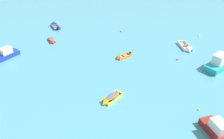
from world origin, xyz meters
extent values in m
cube|color=navy|center=(-18.55, 21.96, 0.36)|extent=(3.52, 5.15, 0.73)
cube|color=white|center=(-18.36, 22.41, 1.22)|extent=(1.85, 2.10, 0.99)
cube|color=black|center=(-18.67, 21.69, 1.42)|extent=(1.15, 0.60, 0.44)
cube|color=teal|center=(16.37, 27.09, 0.47)|extent=(5.48, 6.28, 0.94)
cube|color=white|center=(15.99, 26.59, 1.68)|extent=(2.58, 2.72, 1.48)
cube|color=black|center=(16.60, 27.39, 1.98)|extent=(1.26, 1.02, 0.65)
cube|color=gray|center=(1.06, 26.75, 0.05)|extent=(2.29, 2.48, 0.09)
cube|color=orange|center=(1.43, 26.44, 0.18)|extent=(1.72, 2.02, 0.37)
cube|color=orange|center=(0.69, 27.06, 0.18)|extent=(1.72, 2.02, 0.37)
cube|color=orange|center=(1.89, 27.74, 0.18)|extent=(0.78, 0.68, 0.37)
cone|color=orange|center=(0.19, 25.71, 0.20)|extent=(1.09, 1.05, 0.92)
cube|color=#937047|center=(1.15, 26.85, 0.26)|extent=(0.83, 0.76, 0.03)
cube|color=black|center=(1.96, 27.82, 0.31)|extent=(0.34, 0.34, 0.52)
cube|color=maroon|center=(13.84, 11.88, 0.38)|extent=(3.95, 5.21, 0.75)
cube|color=white|center=(13.59, 12.32, 1.28)|extent=(1.95, 2.18, 1.06)
cube|color=gray|center=(11.36, 33.02, 0.06)|extent=(2.45, 3.76, 0.12)
cube|color=white|center=(12.02, 33.27, 0.24)|extent=(1.34, 3.49, 0.49)
cube|color=white|center=(10.69, 32.78, 0.24)|extent=(1.34, 3.49, 0.49)
cube|color=white|center=(10.73, 34.75, 0.24)|extent=(1.35, 0.61, 0.49)
cone|color=white|center=(12.01, 31.22, 0.27)|extent=(1.56, 1.25, 1.35)
cube|color=#937047|center=(11.29, 33.20, 0.34)|extent=(1.32, 0.79, 0.03)
cube|color=#99754C|center=(-13.90, 29.92, 0.04)|extent=(2.14, 2.30, 0.07)
cube|color=red|center=(-13.55, 30.22, 0.14)|extent=(1.59, 1.86, 0.28)
cube|color=red|center=(-14.25, 29.63, 0.14)|extent=(1.59, 1.86, 0.28)
cube|color=red|center=(-14.67, 30.83, 0.14)|extent=(0.75, 0.66, 0.28)
cone|color=red|center=(-13.10, 28.98, 0.15)|extent=(1.03, 0.99, 0.88)
cube|color=#937047|center=(-13.98, 30.02, 0.20)|extent=(0.79, 0.72, 0.03)
ellipsoid|color=#59514C|center=(-13.90, 29.92, 0.37)|extent=(1.98, 2.13, 0.25)
cube|color=#99754C|center=(-16.30, 36.81, 0.05)|extent=(3.07, 3.23, 0.10)
cube|color=blue|center=(-16.78, 36.38, 0.19)|extent=(2.32, 2.59, 0.38)
cube|color=blue|center=(-15.82, 37.24, 0.19)|extent=(2.32, 2.59, 0.38)
cube|color=blue|center=(-15.17, 35.54, 0.19)|extent=(1.03, 0.94, 0.38)
cone|color=blue|center=(-17.48, 38.12, 0.21)|extent=(1.44, 1.40, 1.23)
cube|color=#937047|center=(-16.18, 36.67, 0.27)|extent=(1.09, 1.03, 0.03)
cube|color=#937047|center=(-16.84, 37.41, 0.27)|extent=(1.09, 1.03, 0.03)
cube|color=black|center=(-15.07, 35.43, 0.32)|extent=(0.46, 0.46, 0.53)
cube|color=#99754C|center=(1.55, 15.58, 0.04)|extent=(2.24, 2.89, 0.09)
cube|color=yellow|center=(2.04, 15.31, 0.17)|extent=(1.45, 2.52, 0.35)
cube|color=yellow|center=(1.06, 15.85, 0.17)|extent=(1.45, 2.52, 0.35)
cube|color=yellow|center=(2.24, 16.82, 0.17)|extent=(1.01, 0.63, 0.35)
cone|color=yellow|center=(0.82, 14.28, 0.19)|extent=(1.25, 1.09, 1.07)
cube|color=#937047|center=(1.62, 15.71, 0.24)|extent=(1.02, 0.75, 0.03)
ellipsoid|color=#59514C|center=(1.55, 15.58, 0.45)|extent=(2.09, 2.66, 0.30)
sphere|color=red|center=(9.97, 27.85, 0.00)|extent=(0.40, 0.40, 0.40)
sphere|color=red|center=(-1.55, 37.74, 0.00)|extent=(0.45, 0.45, 0.45)
sphere|color=yellow|center=(12.18, 15.88, 0.00)|extent=(0.34, 0.34, 0.34)
sphere|color=yellow|center=(14.49, 39.03, 0.00)|extent=(0.44, 0.44, 0.44)
camera|label=1|loc=(6.40, -5.79, 18.33)|focal=35.36mm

